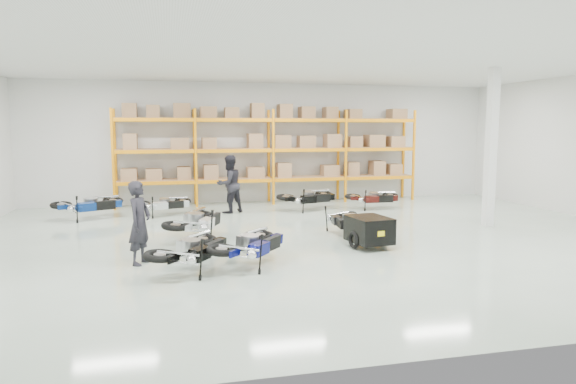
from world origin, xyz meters
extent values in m
plane|color=#B9CEBC|center=(0.00, 0.00, 0.00)|extent=(18.00, 18.00, 0.00)
plane|color=white|center=(0.00, 0.00, 4.50)|extent=(18.00, 18.00, 0.00)
plane|color=silver|center=(0.00, 7.00, 2.25)|extent=(18.00, 0.00, 18.00)
plane|color=silver|center=(0.00, -7.00, 2.25)|extent=(18.00, 0.00, 18.00)
cube|color=orange|center=(-5.60, 6.00, 1.75)|extent=(0.08, 0.08, 3.50)
cube|color=orange|center=(-5.60, 6.90, 1.75)|extent=(0.08, 0.08, 3.50)
cube|color=orange|center=(-2.80, 6.00, 1.75)|extent=(0.08, 0.08, 3.50)
cube|color=orange|center=(-2.80, 6.90, 1.75)|extent=(0.08, 0.08, 3.50)
cube|color=orange|center=(0.00, 6.00, 1.75)|extent=(0.08, 0.08, 3.50)
cube|color=orange|center=(0.00, 6.90, 1.75)|extent=(0.08, 0.08, 3.50)
cube|color=orange|center=(2.80, 6.00, 1.75)|extent=(0.08, 0.08, 3.50)
cube|color=orange|center=(2.80, 6.90, 1.75)|extent=(0.08, 0.08, 3.50)
cube|color=orange|center=(5.60, 6.00, 1.75)|extent=(0.08, 0.08, 3.50)
cube|color=orange|center=(5.60, 6.90, 1.75)|extent=(0.08, 0.08, 3.50)
cube|color=orange|center=(-4.20, 6.00, 0.90)|extent=(2.70, 0.08, 0.12)
cube|color=orange|center=(-4.20, 6.90, 0.90)|extent=(2.70, 0.08, 0.12)
cube|color=#A47854|center=(-4.20, 6.45, 0.97)|extent=(2.68, 0.88, 0.02)
cube|color=#A47854|center=(-4.20, 6.45, 1.20)|extent=(2.40, 0.70, 0.44)
cube|color=orange|center=(-1.40, 6.00, 0.90)|extent=(2.70, 0.08, 0.12)
cube|color=orange|center=(-1.40, 6.90, 0.90)|extent=(2.70, 0.08, 0.12)
cube|color=#A47854|center=(-1.40, 6.45, 0.97)|extent=(2.68, 0.88, 0.02)
cube|color=#A47854|center=(-1.40, 6.45, 1.20)|extent=(2.40, 0.70, 0.44)
cube|color=orange|center=(1.40, 6.00, 0.90)|extent=(2.70, 0.08, 0.12)
cube|color=orange|center=(1.40, 6.90, 0.90)|extent=(2.70, 0.08, 0.12)
cube|color=#A47854|center=(1.40, 6.45, 0.97)|extent=(2.68, 0.88, 0.02)
cube|color=#A47854|center=(1.40, 6.45, 1.20)|extent=(2.40, 0.70, 0.44)
cube|color=orange|center=(4.20, 6.00, 0.90)|extent=(2.70, 0.08, 0.12)
cube|color=orange|center=(4.20, 6.90, 0.90)|extent=(2.70, 0.08, 0.12)
cube|color=#A47854|center=(4.20, 6.45, 0.97)|extent=(2.68, 0.88, 0.02)
cube|color=#A47854|center=(4.20, 6.45, 1.20)|extent=(2.40, 0.70, 0.44)
cube|color=orange|center=(-4.20, 6.00, 2.00)|extent=(2.70, 0.08, 0.12)
cube|color=orange|center=(-4.20, 6.90, 2.00)|extent=(2.70, 0.08, 0.12)
cube|color=#A47854|center=(-4.20, 6.45, 2.07)|extent=(2.68, 0.88, 0.02)
cube|color=#A47854|center=(-4.20, 6.45, 2.30)|extent=(2.40, 0.70, 0.44)
cube|color=orange|center=(-1.40, 6.00, 2.00)|extent=(2.70, 0.08, 0.12)
cube|color=orange|center=(-1.40, 6.90, 2.00)|extent=(2.70, 0.08, 0.12)
cube|color=#A47854|center=(-1.40, 6.45, 2.07)|extent=(2.68, 0.88, 0.02)
cube|color=#A47854|center=(-1.40, 6.45, 2.30)|extent=(2.40, 0.70, 0.44)
cube|color=orange|center=(1.40, 6.00, 2.00)|extent=(2.70, 0.08, 0.12)
cube|color=orange|center=(1.40, 6.90, 2.00)|extent=(2.70, 0.08, 0.12)
cube|color=#A47854|center=(1.40, 6.45, 2.07)|extent=(2.68, 0.88, 0.02)
cube|color=#A47854|center=(1.40, 6.45, 2.30)|extent=(2.40, 0.70, 0.44)
cube|color=orange|center=(4.20, 6.00, 2.00)|extent=(2.70, 0.08, 0.12)
cube|color=orange|center=(4.20, 6.90, 2.00)|extent=(2.70, 0.08, 0.12)
cube|color=#A47854|center=(4.20, 6.45, 2.07)|extent=(2.68, 0.88, 0.02)
cube|color=#A47854|center=(4.20, 6.45, 2.30)|extent=(2.40, 0.70, 0.44)
cube|color=orange|center=(-4.20, 6.00, 3.10)|extent=(2.70, 0.08, 0.12)
cube|color=orange|center=(-4.20, 6.90, 3.10)|extent=(2.70, 0.08, 0.12)
cube|color=#A47854|center=(-4.20, 6.45, 3.17)|extent=(2.68, 0.88, 0.02)
cube|color=#A47854|center=(-4.20, 6.45, 3.40)|extent=(2.40, 0.70, 0.44)
cube|color=orange|center=(-1.40, 6.00, 3.10)|extent=(2.70, 0.08, 0.12)
cube|color=orange|center=(-1.40, 6.90, 3.10)|extent=(2.70, 0.08, 0.12)
cube|color=#A47854|center=(-1.40, 6.45, 3.17)|extent=(2.68, 0.88, 0.02)
cube|color=#A47854|center=(-1.40, 6.45, 3.40)|extent=(2.40, 0.70, 0.44)
cube|color=orange|center=(1.40, 6.00, 3.10)|extent=(2.70, 0.08, 0.12)
cube|color=orange|center=(1.40, 6.90, 3.10)|extent=(2.70, 0.08, 0.12)
cube|color=#A47854|center=(1.40, 6.45, 3.17)|extent=(2.68, 0.88, 0.02)
cube|color=#A47854|center=(1.40, 6.45, 3.40)|extent=(2.40, 0.70, 0.44)
cube|color=orange|center=(4.20, 6.00, 3.10)|extent=(2.70, 0.08, 0.12)
cube|color=orange|center=(4.20, 6.90, 3.10)|extent=(2.70, 0.08, 0.12)
cube|color=#A47854|center=(4.20, 6.45, 3.17)|extent=(2.68, 0.88, 0.02)
cube|color=#A47854|center=(4.20, 6.45, 3.40)|extent=(2.40, 0.70, 0.44)
cube|color=white|center=(5.20, 0.50, 2.25)|extent=(0.25, 0.25, 4.50)
cube|color=black|center=(0.82, -1.27, 0.44)|extent=(0.97, 1.15, 0.60)
cube|color=yellow|center=(0.82, -1.80, 0.44)|extent=(0.18, 0.05, 0.12)
torus|color=black|center=(0.41, -1.27, 0.22)|extent=(0.09, 0.42, 0.42)
torus|color=black|center=(1.24, -1.27, 0.22)|extent=(0.09, 0.42, 0.42)
cylinder|color=black|center=(0.82, -0.56, 0.49)|extent=(0.19, 0.98, 0.04)
imported|color=black|center=(-4.37, -1.56, 0.87)|extent=(0.65, 0.75, 1.74)
imported|color=black|center=(-1.80, 4.52, 0.96)|extent=(1.18, 1.10, 1.93)
camera|label=1|loc=(-3.74, -12.42, 2.82)|focal=32.00mm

